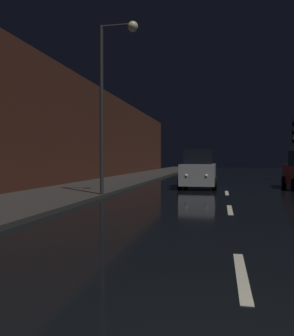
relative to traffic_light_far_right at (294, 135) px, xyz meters
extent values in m
cube|color=black|center=(-5.16, -1.52, -3.48)|extent=(27.32, 84.00, 0.02)
cube|color=#33302D|center=(-12.61, -1.52, -3.39)|extent=(4.40, 84.00, 0.15)
cube|color=#472319|center=(-15.21, -5.02, 0.21)|extent=(0.80, 63.00, 7.36)
cube|color=beige|center=(-5.16, -23.02, -3.46)|extent=(0.16, 2.20, 0.01)
cube|color=beige|center=(-5.16, -16.48, -3.46)|extent=(0.16, 2.20, 0.01)
cube|color=beige|center=(-5.16, -10.71, -3.46)|extent=(0.16, 2.20, 0.01)
cylinder|color=#38383A|center=(0.00, 0.02, -2.03)|extent=(0.12, 0.12, 2.89)
cube|color=black|center=(0.00, 0.02, 0.37)|extent=(0.33, 0.36, 1.90)
sphere|color=black|center=(-0.01, -0.16, 0.37)|extent=(0.22, 0.22, 0.22)
sphere|color=#19D84C|center=(-0.01, -0.16, -0.27)|extent=(0.22, 0.22, 0.22)
cylinder|color=#2D2D30|center=(-10.51, -13.85, 0.24)|extent=(0.16, 0.16, 7.41)
cylinder|color=#2D2D30|center=(-9.81, -13.85, 3.89)|extent=(1.40, 0.10, 0.10)
sphere|color=beige|center=(-9.11, -13.85, 3.79)|extent=(0.44, 0.44, 0.44)
cube|color=#A5A8AD|center=(-6.70, -7.80, -2.66)|extent=(1.88, 4.39, 1.15)
cube|color=black|center=(-6.70, -7.65, -1.65)|extent=(1.60, 2.19, 0.88)
cylinder|color=black|center=(-5.78, -9.34, -3.13)|extent=(0.23, 0.67, 0.67)
cylinder|color=black|center=(-7.63, -9.34, -3.13)|extent=(0.23, 0.67, 0.67)
cylinder|color=black|center=(-5.78, -6.27, -3.13)|extent=(0.23, 0.67, 0.67)
cylinder|color=black|center=(-7.63, -6.27, -3.13)|extent=(0.23, 0.67, 0.67)
sphere|color=white|center=(-6.19, -9.95, -2.66)|extent=(0.19, 0.19, 0.19)
sphere|color=white|center=(-7.22, -9.95, -2.66)|extent=(0.19, 0.19, 0.19)
sphere|color=red|center=(-6.19, -5.65, -2.66)|extent=(0.19, 0.19, 0.19)
sphere|color=red|center=(-7.22, -5.65, -2.66)|extent=(0.19, 0.19, 0.19)
cylinder|color=black|center=(-1.67, -5.77, -3.15)|extent=(0.22, 0.63, 0.63)
cylinder|color=black|center=(-1.67, -8.67, -3.15)|extent=(0.22, 0.63, 0.63)
sphere|color=slate|center=(-1.29, -5.19, -2.70)|extent=(0.18, 0.18, 0.18)
camera|label=1|loc=(-5.46, -28.17, -1.79)|focal=37.12mm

